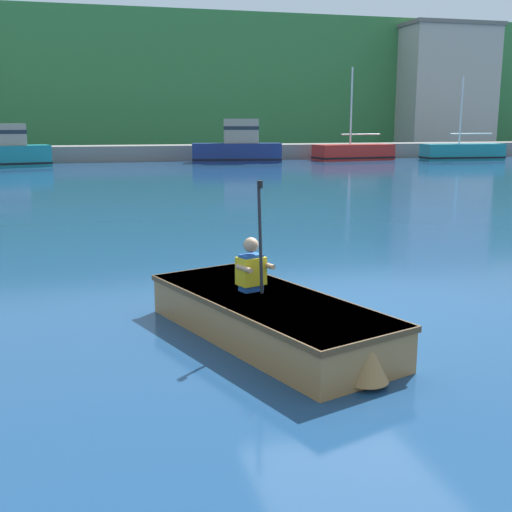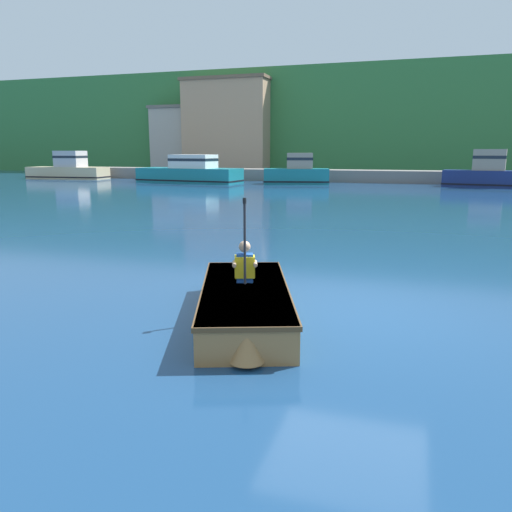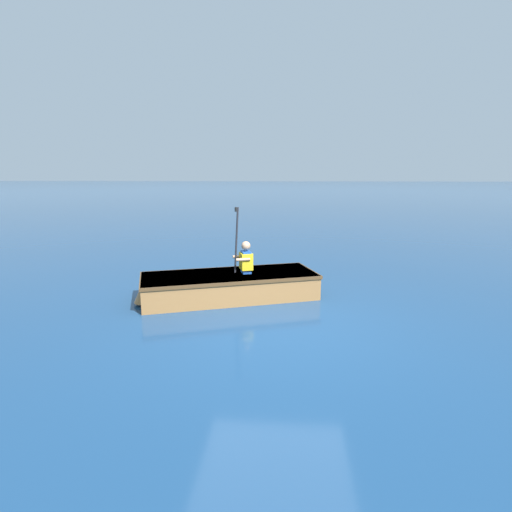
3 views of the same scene
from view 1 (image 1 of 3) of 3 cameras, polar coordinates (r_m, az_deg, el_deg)
name	(u,v)px [view 1 (image 1 of 3)]	position (r m, az deg, el deg)	size (l,w,h in m)	color
ground_plane	(353,306)	(8.34, 8.59, -4.41)	(300.00, 300.00, 0.00)	navy
shoreline_ridge	(123,87)	(60.21, -11.71, 14.47)	(120.00, 20.00, 10.54)	#387A3D
waterfront_apartment_right	(422,90)	(59.76, 14.55, 14.11)	(7.71, 12.16, 10.01)	#B2A899
marina_dock	(144,153)	(39.66, -9.89, 9.02)	(62.89, 2.40, 0.90)	slate
moored_boat_dock_west_end	(462,152)	(41.45, 17.87, 8.78)	(5.08, 1.67, 4.92)	#197A84
moored_boat_dock_center_near	(4,151)	(35.81, -21.49, 8.67)	(4.89, 2.66, 2.20)	#197A84
moored_boat_dock_center_far	(353,152)	(40.00, 8.66, 9.09)	(5.05, 2.31, 5.46)	red
moored_boat_dock_east_inner	(238,147)	(37.05, -1.62, 9.67)	(5.24, 2.32, 2.45)	navy
rowboat_foreground	(270,316)	(6.93, 1.26, -5.38)	(2.23, 3.46, 0.47)	#A3703D
person_paddler	(252,267)	(7.09, -0.40, -0.97)	(0.42, 0.42, 1.24)	#1E4CA5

